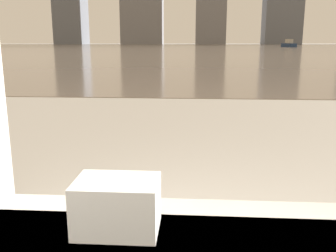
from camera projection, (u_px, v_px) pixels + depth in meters
name	position (u px, v px, depth m)	size (l,w,h in m)	color
towel_stack	(117.00, 205.00, 1.13)	(0.25, 0.18, 0.16)	white
harbor_water	(194.00, 47.00, 60.69)	(180.00, 110.00, 0.01)	gray
harbor_boat_0	(289.00, 44.00, 64.94)	(1.95, 3.75, 1.34)	navy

